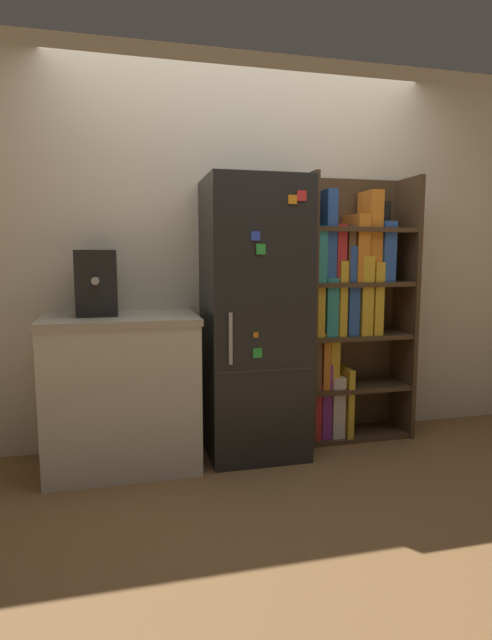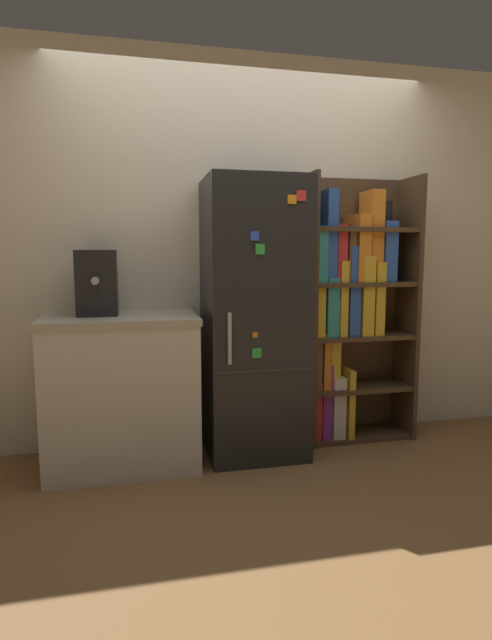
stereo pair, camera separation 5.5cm
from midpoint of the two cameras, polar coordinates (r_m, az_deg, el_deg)
ground_plane at (r=3.24m, az=1.19°, el=-15.83°), size 16.00×16.00×0.00m
wall_back at (r=3.44m, az=-0.81°, el=7.74°), size 8.00×0.05×2.60m
refrigerator at (r=3.17m, az=0.43°, el=0.08°), size 0.62×0.58×1.75m
bookshelf at (r=3.52m, az=10.95°, el=1.41°), size 0.77×0.34×1.81m
kitchen_counter at (r=3.14m, az=-14.40°, el=-7.88°), size 0.90×0.60×0.92m
espresso_machine at (r=3.10m, az=-17.17°, el=4.08°), size 0.23×0.30×0.39m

